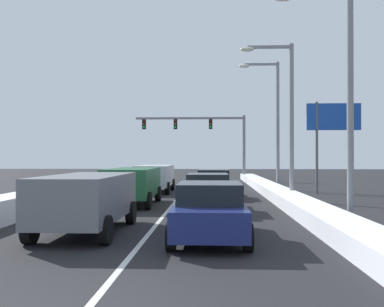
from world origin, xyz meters
name	(u,v)px	position (x,y,z in m)	size (l,w,h in m)	color
ground_plane	(173,204)	(0.00, 14.44, 0.00)	(120.00, 120.00, 0.00)	black
lane_stripe_between_right_lane_and_center_lane	(179,197)	(0.00, 18.05, 0.00)	(0.14, 39.72, 0.01)	silver
snow_bank_right_shoulder	(277,193)	(5.30, 18.05, 0.27)	(1.26, 39.72, 0.53)	white
snow_bank_left_shoulder	(83,189)	(-5.30, 18.05, 0.41)	(1.25, 39.72, 0.82)	white
sedan_navy_right_lane_nearest	(210,210)	(1.73, 6.07, 0.76)	(2.00, 4.50, 1.51)	navy
sedan_tan_right_lane_second	(208,192)	(1.62, 12.29, 0.76)	(2.00, 4.50, 1.51)	#937F60
sedan_black_right_lane_third	(213,183)	(1.88, 18.13, 0.76)	(2.00, 4.50, 1.51)	black
suv_gray_center_lane_nearest	(87,198)	(-1.81, 6.85, 1.02)	(2.16, 4.90, 1.67)	slate
suv_green_center_lane_second	(133,183)	(-1.82, 14.12, 1.02)	(2.16, 4.90, 1.67)	#1E5633
suv_silver_center_lane_third	(155,176)	(-1.75, 21.32, 1.02)	(2.16, 4.90, 1.67)	#B7BABF
traffic_light_gantry	(205,131)	(1.18, 36.10, 4.72)	(10.60, 0.47, 6.20)	slate
street_lamp_right_near	(339,82)	(5.99, 9.03, 4.68)	(2.66, 0.36, 7.78)	gray
street_lamp_right_mid	(284,106)	(5.40, 16.25, 4.72)	(2.66, 0.36, 7.85)	gray
street_lamp_right_far	(272,114)	(5.84, 23.47, 5.08)	(2.66, 0.36, 8.54)	gray
roadside_sign_right	(334,126)	(9.07, 20.63, 4.02)	(3.20, 0.16, 5.50)	#59595B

